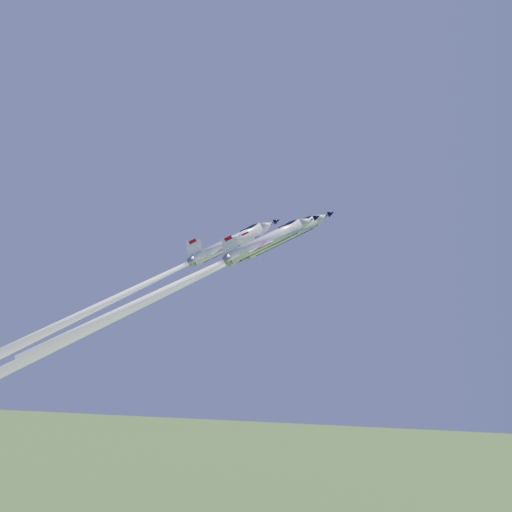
% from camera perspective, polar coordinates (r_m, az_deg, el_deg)
% --- Properties ---
extents(jet_lead, '(49.01, 21.35, 46.49)m').
position_cam_1_polar(jet_lead, '(102.88, -8.62, -3.46)').
color(jet_lead, silver).
extents(jet_left, '(36.86, 16.07, 34.65)m').
position_cam_1_polar(jet_left, '(109.17, -8.04, -3.15)').
color(jet_left, silver).
extents(jet_right, '(39.28, 17.29, 34.47)m').
position_cam_1_polar(jet_right, '(93.47, -7.72, -2.71)').
color(jet_right, silver).
extents(jet_slot, '(43.75, 19.18, 39.45)m').
position_cam_1_polar(jet_slot, '(104.46, -11.98, -3.23)').
color(jet_slot, silver).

